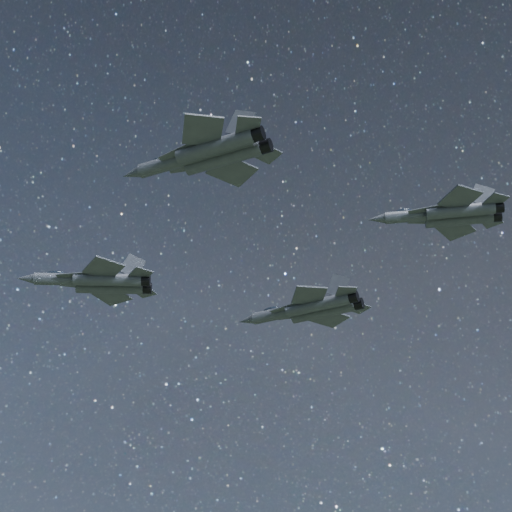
# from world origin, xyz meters

# --- Properties ---
(jet_lead) EXTENTS (19.09, 12.87, 4.81)m
(jet_lead) POSITION_xyz_m (-21.57, 1.15, 146.09)
(jet_lead) COLOR #393E47
(jet_left) EXTENTS (19.59, 13.50, 4.92)m
(jet_left) POSITION_xyz_m (5.32, 13.29, 144.62)
(jet_left) COLOR #393E47
(jet_right) EXTENTS (17.68, 12.26, 4.44)m
(jet_right) POSITION_xyz_m (1.32, -21.45, 145.27)
(jet_right) COLOR #393E47
(jet_slot) EXTENTS (16.41, 11.50, 4.14)m
(jet_slot) POSITION_xyz_m (24.94, -2.26, 146.66)
(jet_slot) COLOR #393E47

